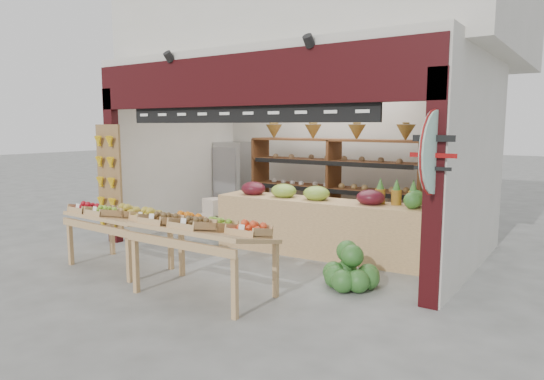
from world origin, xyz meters
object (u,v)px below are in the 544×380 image
at_px(back_shelving, 334,170).
at_px(display_table_right, 201,228).
at_px(display_table_left, 116,216).
at_px(watermelon_pile, 350,271).
at_px(refrigerator, 234,180).
at_px(mid_counter, 321,225).
at_px(cardboard_stack, 221,221).

height_order(back_shelving, display_table_right, back_shelving).
xyz_separation_m(back_shelving, display_table_left, (-1.68, -3.56, -0.48)).
xyz_separation_m(back_shelving, display_table_right, (0.16, -3.74, -0.41)).
distance_m(display_table_right, watermelon_pile, 1.95).
bearing_deg(refrigerator, back_shelving, -15.51).
bearing_deg(mid_counter, display_table_right, -98.38).
xyz_separation_m(mid_counter, display_table_left, (-2.18, -2.19, 0.25)).
height_order(display_table_left, watermelon_pile, display_table_left).
height_order(refrigerator, watermelon_pile, refrigerator).
bearing_deg(watermelon_pile, back_shelving, 121.59).
distance_m(display_table_left, display_table_right, 1.84).
xyz_separation_m(back_shelving, watermelon_pile, (1.54, -2.51, -1.01)).
height_order(refrigerator, display_table_right, refrigerator).
xyz_separation_m(display_table_left, display_table_right, (1.83, -0.18, 0.07)).
xyz_separation_m(back_shelving, refrigerator, (-2.57, 0.27, -0.38)).
xyz_separation_m(back_shelving, cardboard_stack, (-1.77, -1.12, -0.98)).
bearing_deg(watermelon_pile, display_table_left, -161.83).
relative_size(cardboard_stack, mid_counter, 0.30).
relative_size(cardboard_stack, display_table_left, 0.70).
bearing_deg(mid_counter, cardboard_stack, 173.54).
height_order(back_shelving, cardboard_stack, back_shelving).
bearing_deg(back_shelving, display_table_left, -115.20).
xyz_separation_m(cardboard_stack, mid_counter, (2.27, -0.26, 0.24)).
relative_size(refrigerator, mid_counter, 0.47).
relative_size(display_table_right, watermelon_pile, 2.20).
bearing_deg(display_table_left, refrigerator, 103.08).
bearing_deg(mid_counter, watermelon_pile, -47.56).
bearing_deg(back_shelving, mid_counter, -69.82).
distance_m(refrigerator, watermelon_pile, 5.00).
relative_size(mid_counter, display_table_right, 2.14).
bearing_deg(display_table_right, watermelon_pile, 41.64).
bearing_deg(watermelon_pile, display_table_right, -138.36).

